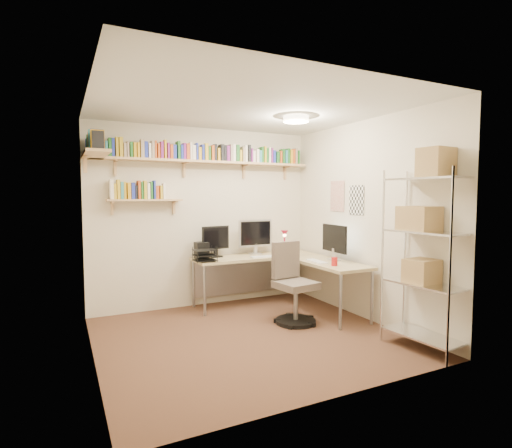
{
  "coord_description": "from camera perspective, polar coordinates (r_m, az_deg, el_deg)",
  "views": [
    {
      "loc": [
        -1.84,
        -3.9,
        1.56
      ],
      "look_at": [
        0.34,
        0.55,
        1.2
      ],
      "focal_mm": 28.0,
      "sensor_mm": 36.0,
      "label": 1
    }
  ],
  "objects": [
    {
      "name": "wire_rack",
      "position": [
        4.32,
        23.0,
        -0.52
      ],
      "size": [
        0.45,
        0.82,
        2.02
      ],
      "rotation": [
        0.0,
        0.0,
        0.09
      ],
      "color": "silver",
      "rests_on": "ground"
    },
    {
      "name": "ground",
      "position": [
        4.59,
        -0.84,
        -15.78
      ],
      "size": [
        3.2,
        3.2,
        0.0
      ],
      "primitive_type": "plane",
      "color": "#4A2B1F",
      "rests_on": "ground"
    },
    {
      "name": "corner_desk",
      "position": [
        5.54,
        1.43,
        -4.92
      ],
      "size": [
        1.86,
        1.78,
        1.21
      ],
      "color": "tan",
      "rests_on": "ground"
    },
    {
      "name": "wall_shelves",
      "position": [
        5.41,
        -11.01,
        9.01
      ],
      "size": [
        3.12,
        1.09,
        0.8
      ],
      "color": "tan",
      "rests_on": "ground"
    },
    {
      "name": "office_chair",
      "position": [
        4.98,
        5.29,
        -9.21
      ],
      "size": [
        0.52,
        0.52,
        0.99
      ],
      "rotation": [
        0.0,
        0.0,
        0.14
      ],
      "color": "black",
      "rests_on": "ground"
    },
    {
      "name": "room_shell",
      "position": [
        4.32,
        -0.82,
        3.95
      ],
      "size": [
        3.24,
        3.04,
        2.52
      ],
      "color": "beige",
      "rests_on": "ground"
    }
  ]
}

